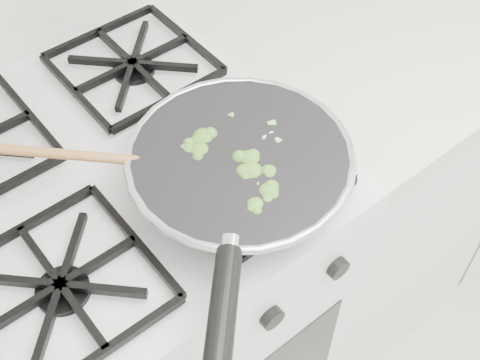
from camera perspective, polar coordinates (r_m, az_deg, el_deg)
stove at (r=1.33m, az=-8.89°, el=-11.23°), size 0.60×0.60×0.92m
counter_right at (r=1.67m, az=14.61°, el=4.23°), size 1.00×0.60×0.90m
skillet at (r=0.87m, az=-0.15°, el=0.81°), size 0.43×0.47×0.10m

